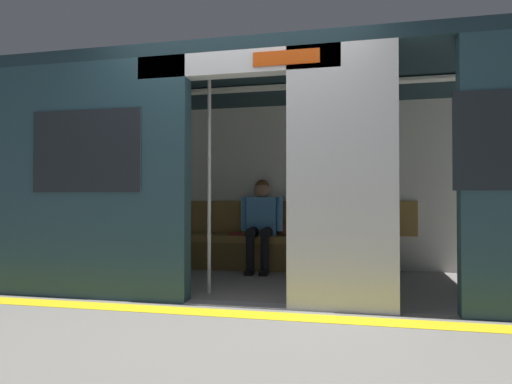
# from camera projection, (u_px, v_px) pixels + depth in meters

# --- Properties ---
(ground_plane) EXTENTS (60.00, 60.00, 0.00)m
(ground_plane) POSITION_uv_depth(u_px,v_px,m) (236.00, 305.00, 3.94)
(ground_plane) COLOR gray
(platform_edge_strip) EXTENTS (8.00, 0.24, 0.01)m
(platform_edge_strip) POSITION_uv_depth(u_px,v_px,m) (227.00, 313.00, 3.65)
(platform_edge_strip) COLOR yellow
(platform_edge_strip) RESTS_ON ground_plane
(train_car) EXTENTS (6.40, 2.51, 2.31)m
(train_car) POSITION_uv_depth(u_px,v_px,m) (257.00, 146.00, 5.04)
(train_car) COLOR silver
(train_car) RESTS_ON ground_plane
(bench_seat) EXTENTS (2.89, 0.44, 0.45)m
(bench_seat) POSITION_uv_depth(u_px,v_px,m) (277.00, 244.00, 5.90)
(bench_seat) COLOR olive
(bench_seat) RESTS_ON ground_plane
(person_seated) EXTENTS (0.55, 0.69, 1.18)m
(person_seated) POSITION_uv_depth(u_px,v_px,m) (261.00, 219.00, 5.90)
(person_seated) COLOR #4C8CC6
(person_seated) RESTS_ON ground_plane
(handbag) EXTENTS (0.26, 0.15, 0.17)m
(handbag) POSITION_uv_depth(u_px,v_px,m) (292.00, 229.00, 5.94)
(handbag) COLOR brown
(handbag) RESTS_ON bench_seat
(book) EXTENTS (0.23, 0.26, 0.03)m
(book) POSITION_uv_depth(u_px,v_px,m) (236.00, 234.00, 6.05)
(book) COLOR #B22D2D
(book) RESTS_ON bench_seat
(grab_pole_door) EXTENTS (0.04, 0.04, 2.17)m
(grab_pole_door) POSITION_uv_depth(u_px,v_px,m) (209.00, 182.00, 4.45)
(grab_pole_door) COLOR silver
(grab_pole_door) RESTS_ON ground_plane
(grab_pole_far) EXTENTS (0.04, 0.04, 2.17)m
(grab_pole_far) POSITION_uv_depth(u_px,v_px,m) (289.00, 181.00, 4.31)
(grab_pole_far) COLOR silver
(grab_pole_far) RESTS_ON ground_plane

